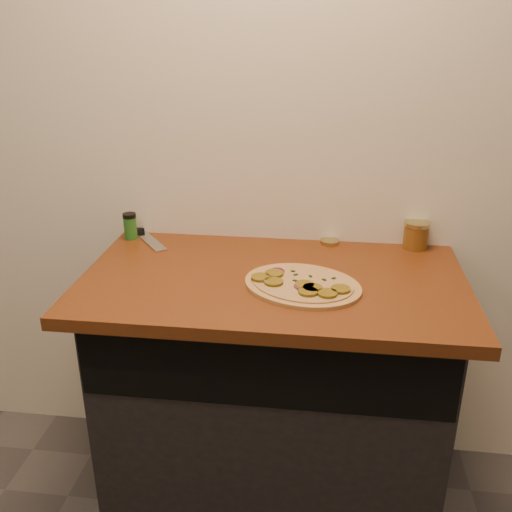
# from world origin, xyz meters

# --- Properties ---
(cabinet) EXTENTS (1.10, 0.60, 0.86)m
(cabinet) POSITION_xyz_m (0.00, 1.45, 0.43)
(cabinet) COLOR black
(cabinet) RESTS_ON ground
(countertop) EXTENTS (1.20, 0.70, 0.04)m
(countertop) POSITION_xyz_m (0.00, 1.42, 0.88)
(countertop) COLOR brown
(countertop) RESTS_ON cabinet
(pizza) EXTENTS (0.46, 0.46, 0.02)m
(pizza) POSITION_xyz_m (0.09, 1.35, 0.91)
(pizza) COLOR tan
(pizza) RESTS_ON countertop
(chefs_knife) EXTENTS (0.23, 0.28, 0.02)m
(chefs_knife) POSITION_xyz_m (-0.52, 1.72, 0.91)
(chefs_knife) COLOR #B7BAC1
(chefs_knife) RESTS_ON countertop
(mason_jar_lid) EXTENTS (0.09, 0.09, 0.01)m
(mason_jar_lid) POSITION_xyz_m (0.17, 1.72, 0.91)
(mason_jar_lid) COLOR tan
(mason_jar_lid) RESTS_ON countertop
(salsa_jar) EXTENTS (0.09, 0.09, 0.10)m
(salsa_jar) POSITION_xyz_m (0.47, 1.72, 0.95)
(salsa_jar) COLOR #9D160F
(salsa_jar) RESTS_ON countertop
(spice_shaker) EXTENTS (0.05, 0.05, 0.10)m
(spice_shaker) POSITION_xyz_m (-0.55, 1.68, 0.95)
(spice_shaker) COLOR #23641F
(spice_shaker) RESTS_ON countertop
(flour_spill) EXTENTS (0.16, 0.16, 0.00)m
(flour_spill) POSITION_xyz_m (0.16, 1.31, 0.90)
(flour_spill) COLOR silver
(flour_spill) RESTS_ON countertop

